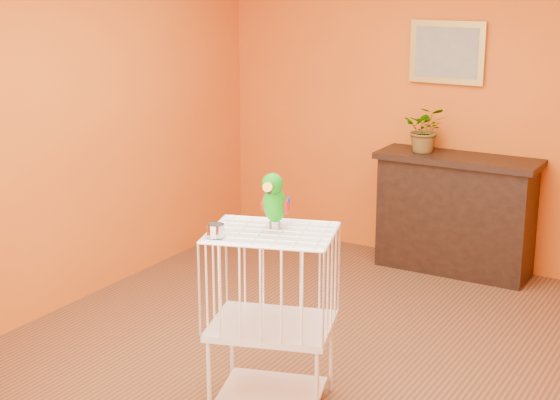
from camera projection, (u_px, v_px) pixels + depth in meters
The scene contains 8 objects.
ground at pixel (314, 358), 5.46m from camera, with size 4.50×4.50×0.00m, color brown.
room_shell at pixel (317, 112), 5.04m from camera, with size 4.50×4.50×4.50m.
console_cabinet at pixel (455, 214), 6.92m from camera, with size 1.30×0.47×0.96m.
potted_plant at pixel (427, 134), 6.93m from camera, with size 0.34×0.38×0.29m, color #26722D.
framed_picture at pixel (447, 52), 6.85m from camera, with size 0.62×0.04×0.50m.
birdcage at pixel (272, 317), 4.75m from camera, with size 0.79×0.69×1.03m.
feed_cup at pixel (216, 230), 4.52m from camera, with size 0.10×0.10×0.07m, color silver.
parrot at pixel (275, 200), 4.62m from camera, with size 0.17×0.29×0.33m.
Camera 1 is at (2.34, -4.43, 2.41)m, focal length 55.00 mm.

